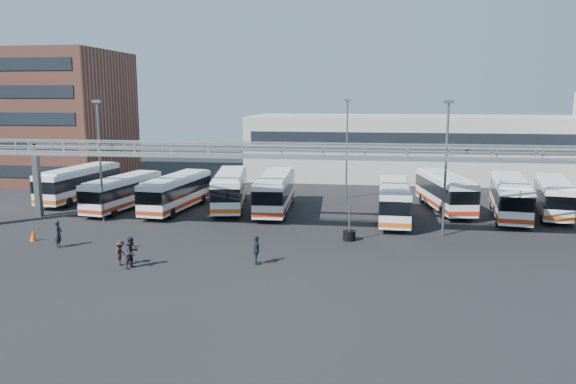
# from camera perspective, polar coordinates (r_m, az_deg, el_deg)

# --- Properties ---
(ground) EXTENTS (140.00, 140.00, 0.00)m
(ground) POSITION_cam_1_polar(r_m,az_deg,el_deg) (38.01, -1.60, -6.37)
(ground) COLOR black
(ground) RESTS_ON ground
(gantry) EXTENTS (51.40, 5.15, 7.10)m
(gantry) POSITION_cam_1_polar(r_m,az_deg,el_deg) (42.61, -0.28, 2.96)
(gantry) COLOR gray
(gantry) RESTS_ON ground
(apartment_building) EXTENTS (18.00, 15.00, 16.00)m
(apartment_building) POSITION_cam_1_polar(r_m,az_deg,el_deg) (77.34, -23.33, 7.08)
(apartment_building) COLOR brown
(apartment_building) RESTS_ON ground
(warehouse) EXTENTS (42.00, 14.00, 8.00)m
(warehouse) POSITION_cam_1_polar(r_m,az_deg,el_deg) (74.48, 12.66, 4.48)
(warehouse) COLOR #9E9E99
(warehouse) RESTS_ON ground
(light_pole_left) EXTENTS (0.70, 0.35, 10.21)m
(light_pole_left) POSITION_cam_1_polar(r_m,az_deg,el_deg) (49.53, -18.57, 3.66)
(light_pole_left) COLOR #4C4F54
(light_pole_left) RESTS_ON ground
(light_pole_mid) EXTENTS (0.70, 0.35, 10.21)m
(light_pole_mid) POSITION_cam_1_polar(r_m,az_deg,el_deg) (43.62, 15.75, 3.04)
(light_pole_mid) COLOR #4C4F54
(light_pole_mid) RESTS_ON ground
(light_pole_back) EXTENTS (0.70, 0.35, 10.21)m
(light_pole_back) POSITION_cam_1_polar(r_m,az_deg,el_deg) (58.22, 6.00, 4.95)
(light_pole_back) COLOR #4C4F54
(light_pole_back) RESTS_ON ground
(bus_0) EXTENTS (3.73, 11.49, 3.43)m
(bus_0) POSITION_cam_1_polar(r_m,az_deg,el_deg) (60.64, -20.43, 0.93)
(bus_0) COLOR silver
(bus_0) RESTS_ON ground
(bus_1) EXTENTS (3.88, 10.59, 3.14)m
(bus_1) POSITION_cam_1_polar(r_m,az_deg,el_deg) (54.59, -16.41, 0.07)
(bus_1) COLOR silver
(bus_1) RESTS_ON ground
(bus_2) EXTENTS (3.57, 11.05, 3.30)m
(bus_2) POSITION_cam_1_polar(r_m,az_deg,el_deg) (52.84, -11.26, 0.06)
(bus_2) COLOR silver
(bus_2) RESTS_ON ground
(bus_3) EXTENTS (4.51, 11.62, 3.45)m
(bus_3) POSITION_cam_1_polar(r_m,az_deg,el_deg) (53.22, -5.92, 0.36)
(bus_3) COLOR silver
(bus_3) RESTS_ON ground
(bus_4) EXTENTS (3.23, 11.59, 3.49)m
(bus_4) POSITION_cam_1_polar(r_m,az_deg,el_deg) (51.50, -1.32, 0.12)
(bus_4) COLOR silver
(bus_4) RESTS_ON ground
(bus_6) EXTENTS (2.74, 10.87, 3.28)m
(bus_6) POSITION_cam_1_polar(r_m,az_deg,el_deg) (48.58, 10.72, -0.77)
(bus_6) COLOR silver
(bus_6) RESTS_ON ground
(bus_7) EXTENTS (4.43, 11.46, 3.40)m
(bus_7) POSITION_cam_1_polar(r_m,az_deg,el_deg) (53.99, 15.62, 0.15)
(bus_7) COLOR silver
(bus_7) RESTS_ON ground
(bus_8) EXTENTS (4.21, 11.70, 3.48)m
(bus_8) POSITION_cam_1_polar(r_m,az_deg,el_deg) (52.56, 21.62, -0.38)
(bus_8) COLOR silver
(bus_8) RESTS_ON ground
(bus_9) EXTENTS (4.44, 10.90, 3.23)m
(bus_9) POSITION_cam_1_polar(r_m,az_deg,el_deg) (55.10, 25.36, -0.35)
(bus_9) COLOR silver
(bus_9) RESTS_ON ground
(pedestrian_a) EXTENTS (0.59, 0.79, 1.95)m
(pedestrian_a) POSITION_cam_1_polar(r_m,az_deg,el_deg) (42.69, -22.30, -3.95)
(pedestrian_a) COLOR black
(pedestrian_a) RESTS_ON ground
(pedestrian_b) EXTENTS (1.06, 1.18, 1.98)m
(pedestrian_b) POSITION_cam_1_polar(r_m,az_deg,el_deg) (36.20, -15.59, -5.93)
(pedestrian_b) COLOR #231E2A
(pedestrian_b) RESTS_ON ground
(pedestrian_c) EXTENTS (0.61, 1.05, 1.62)m
(pedestrian_c) POSITION_cam_1_polar(r_m,az_deg,el_deg) (36.93, -16.67, -5.97)
(pedestrian_c) COLOR black
(pedestrian_c) RESTS_ON ground
(pedestrian_d) EXTENTS (0.74, 1.17, 1.85)m
(pedestrian_d) POSITION_cam_1_polar(r_m,az_deg,el_deg) (35.68, -3.23, -5.92)
(pedestrian_d) COLOR #19252E
(pedestrian_d) RESTS_ON ground
(cone_left) EXTENTS (0.58, 0.58, 0.79)m
(cone_left) POSITION_cam_1_polar(r_m,az_deg,el_deg) (45.49, -24.48, -4.04)
(cone_left) COLOR #DC530C
(cone_left) RESTS_ON ground
(cone_right) EXTENTS (0.65, 0.65, 0.79)m
(cone_right) POSITION_cam_1_polar(r_m,az_deg,el_deg) (41.18, -15.64, -4.90)
(cone_right) COLOR #DC530C
(cone_right) RESTS_ON ground
(tire_stack) EXTENTS (0.93, 0.93, 2.66)m
(tire_stack) POSITION_cam_1_polar(r_m,az_deg,el_deg) (41.73, 6.24, -4.31)
(tire_stack) COLOR black
(tire_stack) RESTS_ON ground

